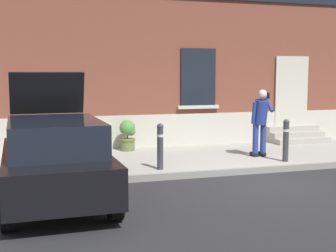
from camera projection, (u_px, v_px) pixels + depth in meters
name	position (u px, v px, depth m)	size (l,w,h in m)	color
ground_plane	(266.00, 183.00, 9.84)	(80.00, 80.00, 0.00)	#232326
sidewalk	(214.00, 157.00, 12.49)	(24.00, 3.60, 0.15)	#99968E
curb_edge	(245.00, 171.00, 10.72)	(24.00, 0.12, 0.15)	gray
building_facade	(184.00, 27.00, 14.44)	(24.00, 1.52, 7.50)	brown
entrance_stoop	(296.00, 136.00, 14.82)	(1.81, 0.96, 0.48)	#9E998E
hatchback_car_black	(55.00, 158.00, 8.31)	(1.84, 4.09, 2.34)	black
bollard_near_person	(286.00, 139.00, 11.42)	(0.15, 0.15, 1.04)	#333338
bollard_far_left	(160.00, 145.00, 10.47)	(0.15, 0.15, 1.04)	#333338
person_on_phone	(261.00, 118.00, 12.03)	(0.51, 0.50, 1.74)	navy
planter_cream	(40.00, 137.00, 12.48)	(0.44, 0.44, 0.86)	beige
planter_olive	(128.00, 134.00, 13.06)	(0.44, 0.44, 0.86)	#606B38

